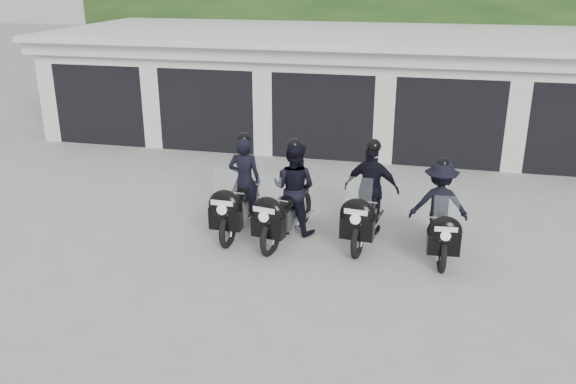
% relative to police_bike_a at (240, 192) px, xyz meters
% --- Properties ---
extents(ground, '(80.00, 80.00, 0.00)m').
position_rel_police_bike_a_xyz_m(ground, '(0.68, -0.67, -0.74)').
color(ground, '#999A94').
rests_on(ground, ground).
extents(garage_block, '(16.40, 6.80, 2.96)m').
position_rel_police_bike_a_xyz_m(garage_block, '(0.68, 7.39, 0.69)').
color(garage_block, silver).
rests_on(garage_block, ground).
extents(background_vegetation, '(20.00, 3.90, 5.80)m').
position_rel_police_bike_a_xyz_m(background_vegetation, '(1.05, 12.25, 2.03)').
color(background_vegetation, '#173312').
rests_on(background_vegetation, ground).
extents(police_bike_a, '(0.65, 2.14, 1.86)m').
position_rel_police_bike_a_xyz_m(police_bike_a, '(0.00, 0.00, 0.00)').
color(police_bike_a, black).
rests_on(police_bike_a, ground).
extents(police_bike_b, '(1.01, 2.11, 1.85)m').
position_rel_police_bike_a_xyz_m(police_bike_b, '(0.96, -0.06, 0.04)').
color(police_bike_b, black).
rests_on(police_bike_b, ground).
extents(police_bike_c, '(1.07, 2.13, 1.86)m').
position_rel_police_bike_a_xyz_m(police_bike_c, '(2.36, 0.22, 0.05)').
color(police_bike_c, black).
rests_on(police_bike_c, ground).
extents(police_bike_d, '(1.06, 1.94, 1.69)m').
position_rel_police_bike_a_xyz_m(police_bike_d, '(3.61, -0.05, -0.02)').
color(police_bike_d, black).
rests_on(police_bike_d, ground).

